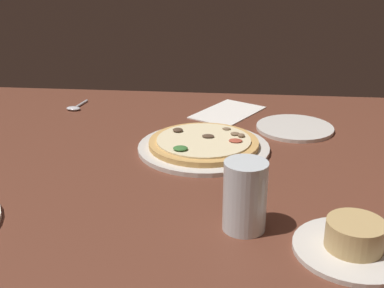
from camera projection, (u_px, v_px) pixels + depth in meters
dining_table at (180, 173)px, 106.16cm from camera, size 150.00×110.00×4.00cm
pizza_main at (204, 145)px, 112.47cm from camera, size 29.56×29.56×3.35cm
ramekin_on_saucer at (354, 241)px, 74.88cm from camera, size 18.08×18.08×5.10cm
water_glass at (245, 199)px, 79.82cm from camera, size 7.05×7.05×11.71cm
side_plate at (295, 128)px, 124.99cm from camera, size 19.08×19.08×0.90cm
paper_menu at (228, 112)px, 137.44cm from camera, size 21.43×24.24×0.30cm
spoon at (75, 107)px, 140.71cm from camera, size 4.42×9.96×1.00cm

